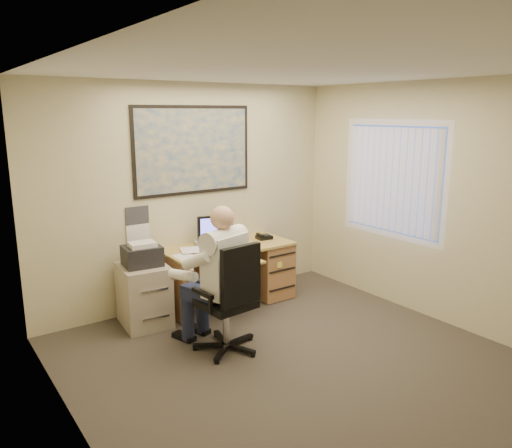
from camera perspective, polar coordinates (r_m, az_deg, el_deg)
room_shell at (r=4.35m, az=6.62°, el=-0.71°), size 4.00×4.50×2.70m
desk at (r=6.41m, az=-0.75°, el=-4.68°), size 1.60×0.97×1.11m
world_map at (r=6.11m, az=-7.15°, el=8.36°), size 1.56×0.03×1.06m
wall_calendar at (r=5.93m, az=-13.37°, el=-0.04°), size 0.28×0.01×0.42m
window_blinds at (r=6.27m, az=15.33°, el=4.90°), size 0.06×1.40×1.30m
filing_cabinet at (r=5.76m, az=-12.69°, el=-7.30°), size 0.55×0.64×0.96m
office_chair at (r=5.05m, az=-3.18°, el=-10.92°), size 0.74×0.74×1.13m
person at (r=4.97m, az=-3.70°, el=-6.29°), size 0.86×1.04×1.47m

